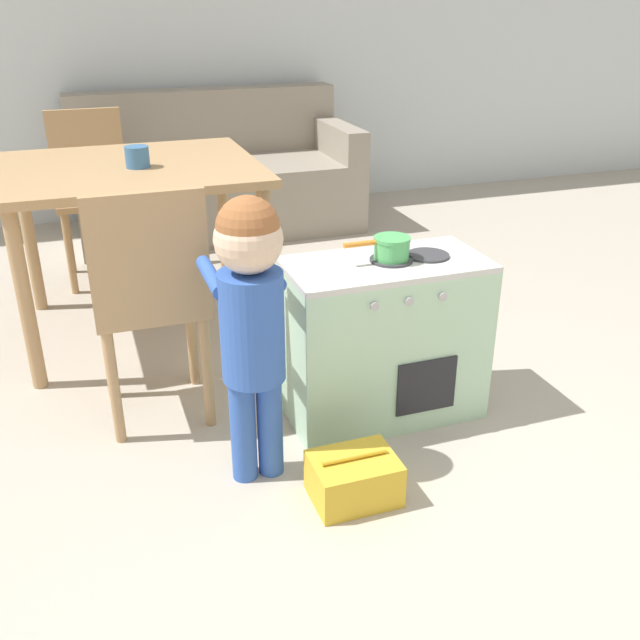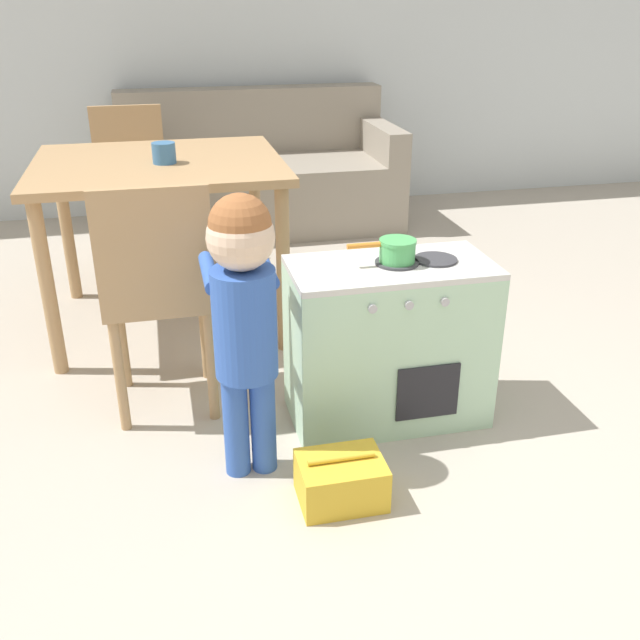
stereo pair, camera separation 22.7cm
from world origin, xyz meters
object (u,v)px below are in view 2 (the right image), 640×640
at_px(toy_pot, 396,249).
at_px(couch, 258,177).
at_px(dining_chair_far, 132,185).
at_px(cup_on_table, 164,153).
at_px(play_kitchen, 388,342).
at_px(toy_basket, 341,480).
at_px(child_figure, 243,300).
at_px(dining_chair_near, 159,293).
at_px(dining_table, 160,183).

relative_size(toy_pot, couch, 0.13).
height_order(dining_chair_far, cup_on_table, dining_chair_far).
distance_m(toy_pot, cup_on_table, 1.17).
relative_size(play_kitchen, toy_basket, 2.68).
bearing_deg(child_figure, dining_chair_near, 119.94).
xyz_separation_m(dining_table, dining_chair_far, (-0.14, 0.75, -0.18)).
bearing_deg(play_kitchen, couch, 92.17).
xyz_separation_m(toy_pot, dining_table, (-0.73, 0.98, 0.02)).
xyz_separation_m(play_kitchen, dining_chair_far, (-0.85, 1.74, 0.17)).
height_order(play_kitchen, toy_pot, toy_pot).
relative_size(child_figure, dining_table, 0.87).
xyz_separation_m(child_figure, couch, (0.42, 2.62, -0.28)).
xyz_separation_m(toy_pot, dining_chair_near, (-0.77, 0.20, -0.16)).
bearing_deg(dining_table, couch, 66.43).
relative_size(toy_pot, cup_on_table, 2.40).
xyz_separation_m(child_figure, dining_chair_near, (-0.24, 0.42, -0.12)).
bearing_deg(toy_pot, toy_basket, -124.19).
bearing_deg(toy_pot, play_kitchen, -177.91).
relative_size(toy_basket, dining_chair_near, 0.30).
relative_size(dining_chair_near, dining_chair_far, 1.00).
bearing_deg(toy_pot, couch, 92.49).
bearing_deg(dining_chair_far, play_kitchen, 116.16).
distance_m(dining_chair_far, couch, 1.03).
xyz_separation_m(dining_table, dining_chair_near, (-0.04, -0.78, -0.18)).
relative_size(child_figure, dining_chair_far, 1.06).
distance_m(child_figure, couch, 2.67).
relative_size(toy_pot, toy_basket, 0.92).
distance_m(toy_pot, toy_basket, 0.76).
height_order(toy_pot, dining_table, dining_table).
distance_m(dining_table, dining_chair_far, 0.79).
xyz_separation_m(couch, cup_on_table, (-0.59, -1.49, 0.48)).
distance_m(dining_chair_far, cup_on_table, 0.89).
distance_m(toy_basket, dining_chair_far, 2.27).
relative_size(toy_pot, dining_chair_near, 0.27).
bearing_deg(toy_basket, child_figure, 138.33).
bearing_deg(child_figure, couch, 80.83).
relative_size(play_kitchen, toy_pot, 2.93).
height_order(dining_chair_far, couch, dining_chair_far).
bearing_deg(child_figure, toy_pot, 21.87).
distance_m(toy_basket, cup_on_table, 1.58).
bearing_deg(toy_basket, play_kitchen, 57.01).
bearing_deg(child_figure, cup_on_table, 98.56).
relative_size(toy_basket, dining_table, 0.24).
xyz_separation_m(toy_basket, dining_table, (-0.44, 1.41, 0.57)).
height_order(play_kitchen, dining_table, dining_table).
distance_m(toy_pot, dining_table, 1.22).
bearing_deg(dining_chair_near, couch, 73.28).
relative_size(dining_table, dining_chair_far, 1.21).
bearing_deg(couch, cup_on_table, -111.78).
bearing_deg(play_kitchen, toy_pot, 2.09).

